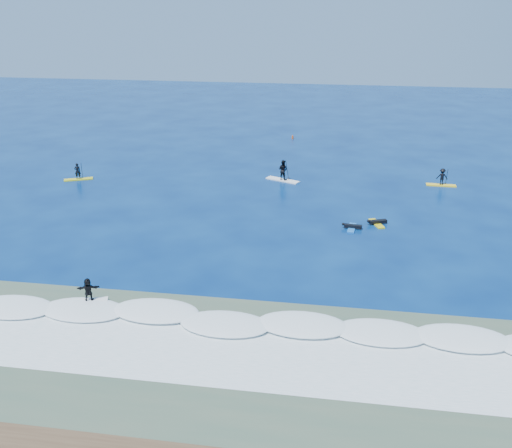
% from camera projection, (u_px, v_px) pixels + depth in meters
% --- Properties ---
extents(ground, '(160.00, 160.00, 0.00)m').
position_uv_depth(ground, '(242.00, 245.00, 39.59)').
color(ground, '#041D4F').
rests_on(ground, ground).
extents(shallow_water, '(90.00, 13.00, 0.01)m').
position_uv_depth(shallow_water, '(189.00, 365.00, 26.74)').
color(shallow_water, '#3E5442').
rests_on(shallow_water, ground).
extents(breaking_wave, '(40.00, 6.00, 0.30)m').
position_uv_depth(breaking_wave, '(209.00, 320.00, 30.41)').
color(breaking_wave, white).
rests_on(breaking_wave, ground).
extents(whitewater, '(34.00, 5.00, 0.02)m').
position_uv_depth(whitewater, '(195.00, 353.00, 27.66)').
color(whitewater, silver).
rests_on(whitewater, ground).
extents(sup_paddler_left, '(2.67, 1.69, 1.85)m').
position_uv_depth(sup_paddler_left, '(78.00, 174.00, 53.61)').
color(sup_paddler_left, '#D0CA16').
rests_on(sup_paddler_left, ground).
extents(sup_paddler_center, '(3.33, 2.10, 2.31)m').
position_uv_depth(sup_paddler_center, '(283.00, 172.00, 53.27)').
color(sup_paddler_center, white).
rests_on(sup_paddler_center, ground).
extents(sup_paddler_right, '(2.68, 0.79, 1.86)m').
position_uv_depth(sup_paddler_right, '(442.00, 178.00, 51.87)').
color(sup_paddler_right, yellow).
rests_on(sup_paddler_right, ground).
extents(prone_paddler_near, '(1.55, 2.05, 0.42)m').
position_uv_depth(prone_paddler_near, '(377.00, 222.00, 43.23)').
color(prone_paddler_near, gold).
rests_on(prone_paddler_near, ground).
extents(prone_paddler_far, '(1.52, 1.94, 0.40)m').
position_uv_depth(prone_paddler_far, '(352.00, 227.00, 42.40)').
color(prone_paddler_far, blue).
rests_on(prone_paddler_far, ground).
extents(wave_surfer, '(2.07, 1.17, 1.45)m').
position_uv_depth(wave_surfer, '(88.00, 291.00, 31.72)').
color(wave_surfer, white).
rests_on(wave_surfer, breaking_wave).
extents(marker_buoy, '(0.24, 0.24, 0.57)m').
position_uv_depth(marker_buoy, '(293.00, 137.00, 69.12)').
color(marker_buoy, '#D04712').
rests_on(marker_buoy, ground).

